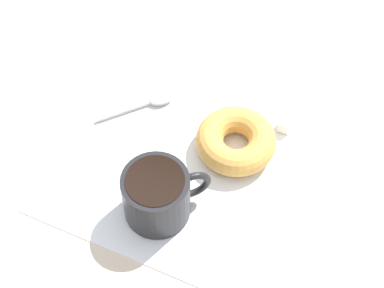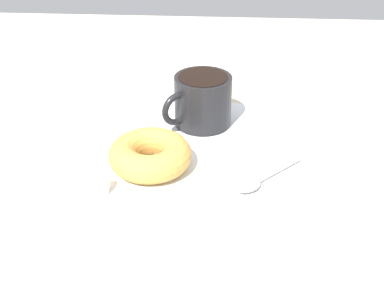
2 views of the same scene
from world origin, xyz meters
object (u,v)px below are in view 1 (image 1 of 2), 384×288
Objects in this scene: coffee_cup at (158,195)px; spoon at (152,101)px; donut at (236,141)px; sugar_cube at (284,125)px.

coffee_cup is 17.19cm from spoon.
coffee_cup is 0.92× the size of donut.
spoon is 18.63cm from sugar_cube.
donut reaches higher than sugar_cube.
donut is 1.15× the size of spoon.
sugar_cube is at bearing 97.38° from spoon.
coffee_cup is at bearing 25.85° from spoon.
spoon is at bearing -154.15° from coffee_cup.
donut is 13.76cm from spoon.
sugar_cube reaches higher than spoon.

